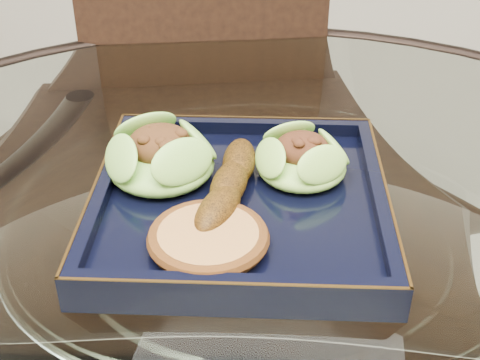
# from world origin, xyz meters

# --- Properties ---
(dining_chair) EXTENTS (0.49, 0.49, 0.91)m
(dining_chair) POSITION_xyz_m (-0.14, 0.39, 0.51)
(dining_chair) COLOR black
(dining_chair) RESTS_ON ground
(navy_plate) EXTENTS (0.31, 0.31, 0.02)m
(navy_plate) POSITION_xyz_m (-0.03, 0.06, 0.77)
(navy_plate) COLOR black
(navy_plate) RESTS_ON dining_table
(lettuce_wrap_left) EXTENTS (0.13, 0.13, 0.04)m
(lettuce_wrap_left) POSITION_xyz_m (-0.11, 0.08, 0.80)
(lettuce_wrap_left) COLOR #599B2D
(lettuce_wrap_left) RESTS_ON navy_plate
(lettuce_wrap_right) EXTENTS (0.10, 0.10, 0.03)m
(lettuce_wrap_right) POSITION_xyz_m (0.02, 0.11, 0.80)
(lettuce_wrap_right) COLOR #73AE32
(lettuce_wrap_right) RESTS_ON navy_plate
(roasted_plantain) EXTENTS (0.04, 0.15, 0.03)m
(roasted_plantain) POSITION_xyz_m (-0.04, 0.06, 0.80)
(roasted_plantain) COLOR #553109
(roasted_plantain) RESTS_ON navy_plate
(crumb_patty) EXTENTS (0.10, 0.10, 0.02)m
(crumb_patty) POSITION_xyz_m (-0.04, -0.02, 0.79)
(crumb_patty) COLOR #C08040
(crumb_patty) RESTS_ON navy_plate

